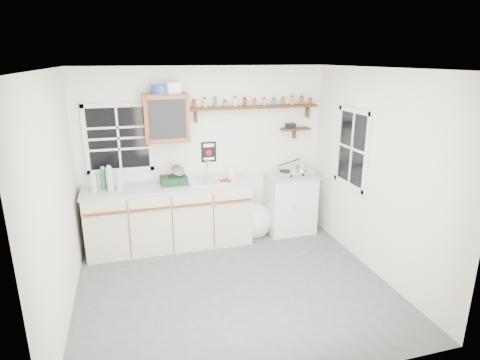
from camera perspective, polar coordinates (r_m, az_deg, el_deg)
name	(u,v)px	position (r m, az deg, el deg)	size (l,w,h in m)	color
room	(233,186)	(4.41, -0.97, -0.89)	(3.64, 3.24, 2.54)	#48484A
main_cabinet	(170,215)	(5.79, -9.90, -4.98)	(2.31, 0.63, 0.92)	#B8AE99
right_cabinet	(290,203)	(6.24, 7.07, -3.25)	(0.73, 0.57, 0.91)	silver
sink	(206,181)	(5.71, -4.79, -0.09)	(0.52, 0.44, 0.29)	silver
upper_cabinet	(166,118)	(5.58, -10.42, 8.71)	(0.60, 0.32, 0.65)	brown
upper_cabinet_clutter	(166,89)	(5.54, -10.50, 12.65)	(0.39, 0.24, 0.14)	#17449A
spice_shelf	(254,106)	(5.89, 2.06, 10.45)	(1.91, 0.18, 0.35)	black
secondary_shelf	(294,128)	(6.17, 7.65, 7.28)	(0.45, 0.16, 0.24)	black
warning_sign	(209,152)	(5.90, -4.47, 4.00)	(0.22, 0.02, 0.30)	black
window_back	(118,138)	(5.74, -16.91, 5.69)	(0.93, 0.03, 0.98)	black
window_right	(352,148)	(5.54, 15.68, 4.35)	(0.03, 0.78, 1.08)	black
water_bottles	(107,180)	(5.55, -18.37, -0.01)	(0.40, 0.18, 0.35)	#A7B8C4
dish_rack	(175,178)	(5.63, -9.27, 0.30)	(0.37, 0.29, 0.27)	black
soap_bottle	(230,172)	(5.84, -1.43, 1.22)	(0.08, 0.09, 0.19)	silver
rag	(224,181)	(5.68, -2.25, -0.15)	(0.15, 0.13, 0.02)	maroon
hotplate	(293,173)	(6.09, 7.58, 1.05)	(0.56, 0.32, 0.08)	silver
saucepan	(301,166)	(6.12, 8.73, 1.96)	(0.41, 0.32, 0.19)	silver
trash_bag	(255,221)	(6.13, 2.10, -5.78)	(0.47, 0.43, 0.54)	silver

